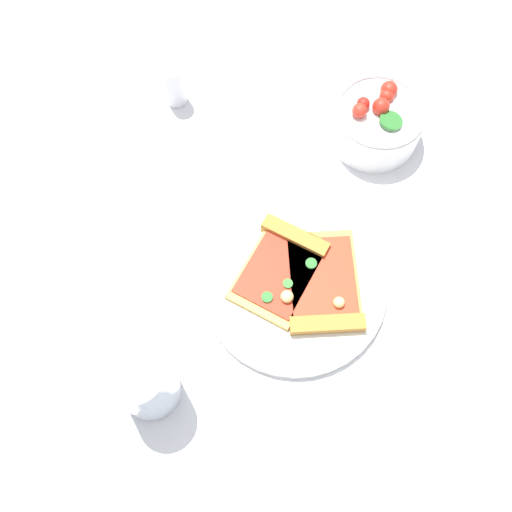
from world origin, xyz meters
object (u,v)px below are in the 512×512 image
Objects in this scene: plate at (294,285)px; paper_napkin at (279,485)px; pizza_slice_near at (324,289)px; pepper_shaker at (174,83)px; soda_glass at (144,382)px; salad_bowl at (377,121)px; pizza_slice_far at (282,267)px.

plate is 1.91× the size of paper_napkin.
plate is 0.04m from pizza_slice_near.
pizza_slice_near is 1.30× the size of paper_napkin.
pepper_shaker is (-0.31, 0.20, 0.02)m from pizza_slice_near.
soda_glass is at bearing -118.61° from plate.
salad_bowl is (-0.02, 0.26, 0.02)m from pizza_slice_near.
pizza_slice_near reaches higher than plate.
pizza_slice_near is 1.27× the size of salad_bowl.
pizza_slice_far is 1.71× the size of pepper_shaker.
salad_bowl is 1.02× the size of paper_napkin.
salad_bowl is (0.04, 0.25, 0.01)m from pizza_slice_far.
paper_napkin is 0.56m from pepper_shaker.
pizza_slice_near is 0.06m from pizza_slice_far.
pizza_slice_far is at bearing -37.33° from pepper_shaker.
plate is 1.47× the size of pizza_slice_near.
pizza_slice_far is at bearing 112.28° from paper_napkin.
pepper_shaker is at bearing 112.94° from soda_glass.
pizza_slice_near is at bearing -32.45° from pepper_shaker.
salad_bowl is at bearing 97.15° from paper_napkin.
pepper_shaker is (-0.17, 0.40, -0.02)m from soda_glass.
soda_glass is (-0.14, -0.20, 0.04)m from pizza_slice_near.
soda_glass is at bearing -67.06° from pepper_shaker.
soda_glass reaches higher than pizza_slice_far.
salad_bowl reaches higher than pizza_slice_near.
salad_bowl is at bearing 11.46° from pepper_shaker.
paper_napkin is at bearing -82.85° from salad_bowl.
soda_glass is (-0.12, -0.46, 0.02)m from salad_bowl.
pizza_slice_far is 1.11× the size of soda_glass.
pizza_slice_far is 1.07× the size of salad_bowl.
pizza_slice_far reaches higher than paper_napkin.
pizza_slice_far reaches higher than pizza_slice_near.
pizza_slice_far is at bearing 67.96° from soda_glass.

